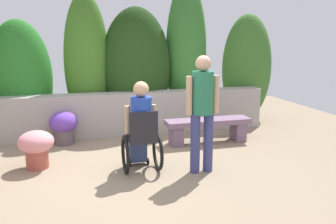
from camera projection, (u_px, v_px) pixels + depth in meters
name	position (u px, v px, depth m)	size (l,w,h in m)	color
ground_plane	(140.00, 170.00, 5.32)	(10.85, 10.85, 0.00)	gray
stone_retaining_wall	(121.00, 114.00, 7.12)	(5.95, 0.37, 0.85)	#9E9890
hedge_backdrop	(96.00, 65.00, 7.35)	(7.22, 1.06, 3.13)	#287224
stone_bench	(208.00, 127.00, 6.62)	(1.59, 0.40, 0.45)	slate
person_in_wheelchair	(141.00, 130.00, 5.17)	(0.53, 0.66, 1.33)	black
person_standing_companion	(202.00, 106.00, 5.05)	(0.49, 0.30, 1.69)	navy
flower_pot_terracotta_by_wall	(36.00, 146.00, 5.33)	(0.52, 0.52, 0.57)	#A74E40
flower_pot_red_accent	(64.00, 126.00, 6.52)	(0.51, 0.51, 0.61)	#584D50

